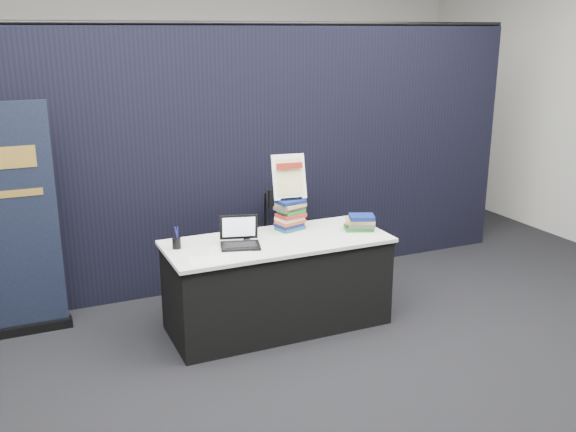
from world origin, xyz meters
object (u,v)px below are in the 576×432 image
(display_table, at_px, (278,283))
(stacking_chair, at_px, (293,235))
(book_stack_short, at_px, (360,222))
(info_sign, at_px, (289,177))
(book_stack_tall, at_px, (291,215))
(pullup_banner, at_px, (9,236))
(laptop, at_px, (238,239))

(display_table, height_order, stacking_chair, stacking_chair)
(book_stack_short, distance_m, info_sign, 0.70)
(book_stack_short, height_order, stacking_chair, stacking_chair)
(book_stack_tall, bearing_deg, pullup_banner, 166.63)
(stacking_chair, bearing_deg, display_table, -141.42)
(info_sign, height_order, pullup_banner, pullup_banner)
(book_stack_tall, height_order, book_stack_short, book_stack_tall)
(book_stack_tall, bearing_deg, display_table, -135.90)
(book_stack_short, height_order, pullup_banner, pullup_banner)
(display_table, distance_m, book_stack_tall, 0.58)
(book_stack_tall, bearing_deg, laptop, -158.24)
(laptop, distance_m, book_stack_tall, 0.59)
(display_table, xyz_separation_m, book_stack_tall, (0.21, 0.20, 0.50))
(display_table, bearing_deg, book_stack_short, -3.15)
(pullup_banner, bearing_deg, laptop, -23.97)
(pullup_banner, bearing_deg, stacking_chair, -0.68)
(stacking_chair, bearing_deg, book_stack_tall, -134.62)
(display_table, height_order, book_stack_tall, book_stack_tall)
(display_table, xyz_separation_m, info_sign, (0.21, 0.23, 0.82))
(display_table, height_order, laptop, laptop)
(book_stack_short, relative_size, info_sign, 0.72)
(laptop, distance_m, info_sign, 0.71)
(book_stack_short, distance_m, pullup_banner, 2.80)
(book_stack_short, bearing_deg, stacking_chair, 112.29)
(pullup_banner, bearing_deg, display_table, -19.77)
(pullup_banner, xyz_separation_m, stacking_chair, (2.40, -0.04, -0.29))
(display_table, distance_m, laptop, 0.54)
(laptop, height_order, book_stack_short, laptop)
(stacking_chair, bearing_deg, book_stack_short, -85.89)
(book_stack_tall, xyz_separation_m, info_sign, (0.00, 0.03, 0.31))
(display_table, xyz_separation_m, book_stack_short, (0.73, -0.04, 0.44))
(info_sign, xyz_separation_m, pullup_banner, (-2.16, 0.48, -0.37))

